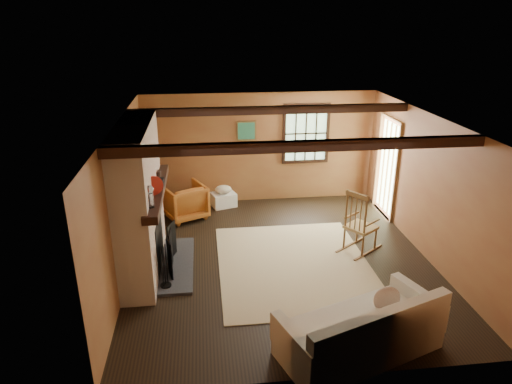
{
  "coord_description": "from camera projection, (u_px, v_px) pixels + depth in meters",
  "views": [
    {
      "loc": [
        -1.22,
        -6.75,
        3.9
      ],
      "look_at": [
        -0.37,
        0.4,
        1.1
      ],
      "focal_mm": 32.0,
      "sensor_mm": 36.0,
      "label": 1
    }
  ],
  "objects": [
    {
      "name": "armchair",
      "position": [
        185.0,
        201.0,
        9.28
      ],
      "size": [
        1.03,
        1.04,
        0.72
      ],
      "primitive_type": "imported",
      "rotation": [
        0.0,
        0.0,
        -2.7
      ],
      "color": "#BF6026",
      "rests_on": "ground"
    },
    {
      "name": "fireplace",
      "position": [
        142.0,
        206.0,
        7.15
      ],
      "size": [
        1.02,
        2.3,
        2.4
      ],
      "color": "brown",
      "rests_on": "ground"
    },
    {
      "name": "ground",
      "position": [
        280.0,
        259.0,
        7.79
      ],
      "size": [
        5.5,
        5.5,
        0.0
      ],
      "primitive_type": "plane",
      "color": "black",
      "rests_on": "ground"
    },
    {
      "name": "room_envelope",
      "position": [
        293.0,
        163.0,
        7.46
      ],
      "size": [
        5.02,
        5.52,
        2.44
      ],
      "color": "#956034",
      "rests_on": "ground"
    },
    {
      "name": "firewood_pile",
      "position": [
        176.0,
        201.0,
        9.92
      ],
      "size": [
        0.65,
        0.12,
        0.24
      ],
      "color": "brown",
      "rests_on": "ground"
    },
    {
      "name": "laundry_basket",
      "position": [
        224.0,
        200.0,
        9.92
      ],
      "size": [
        0.59,
        0.51,
        0.3
      ],
      "primitive_type": "cube",
      "rotation": [
        0.0,
        0.0,
        0.3
      ],
      "color": "white",
      "rests_on": "ground"
    },
    {
      "name": "rocking_chair",
      "position": [
        360.0,
        226.0,
        7.93
      ],
      "size": [
        0.92,
        0.83,
        1.14
      ],
      "rotation": [
        0.0,
        0.0,
        2.21
      ],
      "color": "tan",
      "rests_on": "ground"
    },
    {
      "name": "sofa",
      "position": [
        363.0,
        333.0,
        5.53
      ],
      "size": [
        2.19,
        1.53,
        0.81
      ],
      "rotation": [
        0.0,
        0.0,
        0.35
      ],
      "color": "beige",
      "rests_on": "ground"
    },
    {
      "name": "basket_pillow",
      "position": [
        223.0,
        189.0,
        9.83
      ],
      "size": [
        0.38,
        0.32,
        0.18
      ],
      "primitive_type": "ellipsoid",
      "rotation": [
        0.0,
        0.0,
        0.11
      ],
      "color": "beige",
      "rests_on": "laundry_basket"
    },
    {
      "name": "rug",
      "position": [
        294.0,
        264.0,
        7.63
      ],
      "size": [
        2.5,
        3.0,
        0.01
      ],
      "primitive_type": "cube",
      "color": "tan",
      "rests_on": "ground"
    }
  ]
}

